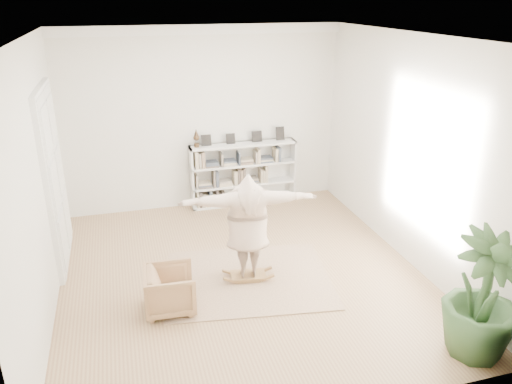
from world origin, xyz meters
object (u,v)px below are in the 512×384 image
(bookshelf, at_px, (243,174))
(houseplant, at_px, (483,296))
(rocker_board, at_px, (248,275))
(person, at_px, (248,224))
(armchair, at_px, (170,290))

(bookshelf, height_order, houseplant, bookshelf)
(bookshelf, bearing_deg, rocker_board, -102.96)
(bookshelf, relative_size, person, 1.09)
(bookshelf, xyz_separation_m, person, (-0.69, -3.00, 0.32))
(rocker_board, bearing_deg, armchair, -151.47)
(person, height_order, houseplant, person)
(armchair, relative_size, houseplant, 0.43)
(bookshelf, bearing_deg, houseplant, -73.83)
(armchair, distance_m, person, 1.47)
(bookshelf, xyz_separation_m, houseplant, (1.56, -5.37, 0.17))
(rocker_board, height_order, houseplant, houseplant)
(bookshelf, relative_size, armchair, 3.17)
(bookshelf, relative_size, rocker_board, 3.82)
(rocker_board, distance_m, person, 0.88)
(bookshelf, distance_m, rocker_board, 3.13)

